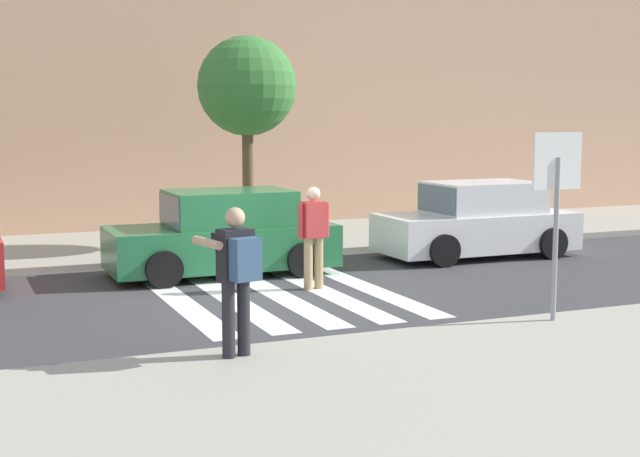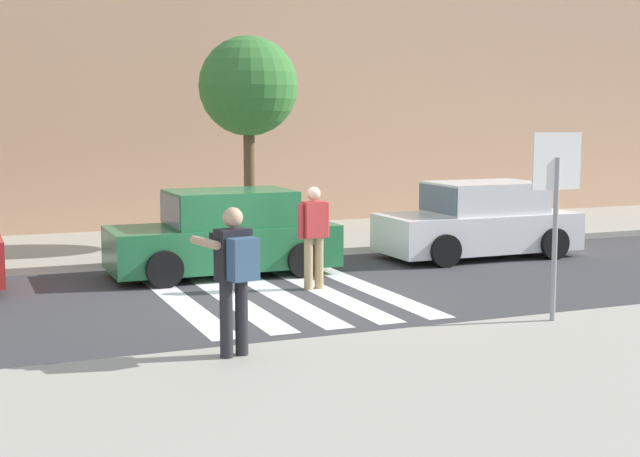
{
  "view_description": "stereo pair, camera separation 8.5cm",
  "coord_description": "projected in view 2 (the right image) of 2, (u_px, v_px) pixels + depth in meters",
  "views": [
    {
      "loc": [
        -4.9,
        -13.24,
        2.88
      ],
      "look_at": [
        0.6,
        -0.2,
        1.1
      ],
      "focal_mm": 50.0,
      "sensor_mm": 36.0,
      "label": 1
    },
    {
      "loc": [
        -4.82,
        -13.27,
        2.88
      ],
      "look_at": [
        0.6,
        -0.2,
        1.1
      ],
      "focal_mm": 50.0,
      "sensor_mm": 36.0,
      "label": 2
    }
  ],
  "objects": [
    {
      "name": "parked_car_white",
      "position": [
        479.0,
        222.0,
        18.35
      ],
      "size": [
        4.1,
        1.92,
        1.55
      ],
      "color": "white",
      "rests_on": "ground"
    },
    {
      "name": "crosswalk_stripe_1",
      "position": [
        230.0,
        298.0,
        14.24
      ],
      "size": [
        0.44,
        5.2,
        0.01
      ],
      "primitive_type": "cube",
      "color": "silver",
      "rests_on": "ground"
    },
    {
      "name": "photographer_with_backpack",
      "position": [
        234.0,
        268.0,
        10.11
      ],
      "size": [
        0.69,
        0.92,
        1.72
      ],
      "color": "#232328",
      "rests_on": "sidewalk_near"
    },
    {
      "name": "sidewalk_near",
      "position": [
        499.0,
        407.0,
        8.67
      ],
      "size": [
        60.0,
        6.0,
        0.14
      ],
      "primitive_type": "cube",
      "color": "#9E998C",
      "rests_on": "ground"
    },
    {
      "name": "street_tree_center",
      "position": [
        249.0,
        88.0,
        18.65
      ],
      "size": [
        2.09,
        2.09,
        4.42
      ],
      "color": "brown",
      "rests_on": "sidewalk_far"
    },
    {
      "name": "crosswalk_stripe_4",
      "position": [
        365.0,
        287.0,
        15.15
      ],
      "size": [
        0.44,
        5.2,
        0.01
      ],
      "primitive_type": "cube",
      "color": "silver",
      "rests_on": "ground"
    },
    {
      "name": "pedestrian_crossing",
      "position": [
        314.0,
        232.0,
        14.85
      ],
      "size": [
        0.58,
        0.28,
        1.72
      ],
      "color": "tan",
      "rests_on": "ground"
    },
    {
      "name": "crosswalk_stripe_2",
      "position": [
        277.0,
        294.0,
        14.54
      ],
      "size": [
        0.44,
        5.2,
        0.01
      ],
      "primitive_type": "cube",
      "color": "silver",
      "rests_on": "ground"
    },
    {
      "name": "crosswalk_stripe_3",
      "position": [
        322.0,
        290.0,
        14.84
      ],
      "size": [
        0.44,
        5.2,
        0.01
      ],
      "primitive_type": "cube",
      "color": "silver",
      "rests_on": "ground"
    },
    {
      "name": "parked_car_green",
      "position": [
        225.0,
        235.0,
        16.28
      ],
      "size": [
        4.1,
        1.92,
        1.55
      ],
      "color": "#236B3D",
      "rests_on": "ground"
    },
    {
      "name": "crosswalk_stripe_0",
      "position": [
        181.0,
        302.0,
        13.93
      ],
      "size": [
        0.44,
        5.2,
        0.01
      ],
      "primitive_type": "cube",
      "color": "silver",
      "rests_on": "ground"
    },
    {
      "name": "sidewalk_far",
      "position": [
        189.0,
        244.0,
        19.85
      ],
      "size": [
        60.0,
        4.8,
        0.14
      ],
      "primitive_type": "cube",
      "color": "#9E998C",
      "rests_on": "ground"
    },
    {
      "name": "ground_plane",
      "position": [
        281.0,
        296.0,
        14.36
      ],
      "size": [
        120.0,
        120.0,
        0.0
      ],
      "primitive_type": "plane",
      "color": "#38383A"
    },
    {
      "name": "building_facade_far",
      "position": [
        145.0,
        87.0,
        23.43
      ],
      "size": [
        56.0,
        4.0,
        7.33
      ],
      "primitive_type": "cube",
      "color": "tan",
      "rests_on": "ground"
    },
    {
      "name": "stop_sign",
      "position": [
        556.0,
        184.0,
        11.84
      ],
      "size": [
        0.76,
        0.08,
        2.53
      ],
      "color": "gray",
      "rests_on": "sidewalk_near"
    }
  ]
}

